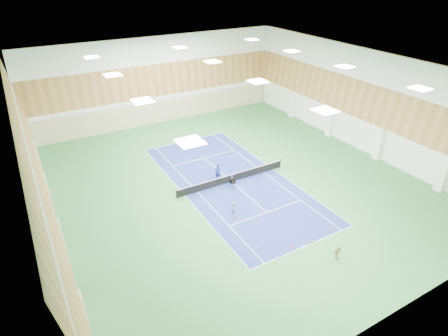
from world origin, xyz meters
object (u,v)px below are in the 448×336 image
(child_court, at_px, (234,208))
(tennis_net, at_px, (232,177))
(child_apron, at_px, (337,253))
(ball_cart, at_px, (233,184))
(coach, at_px, (218,172))

(child_court, bearing_deg, tennis_net, 58.29)
(tennis_net, distance_m, child_apron, 14.28)
(tennis_net, distance_m, child_court, 5.73)
(tennis_net, height_order, ball_cart, tennis_net)
(coach, relative_size, ball_cart, 2.12)
(tennis_net, xyz_separation_m, coach, (-1.06, 1.19, 0.42))
(tennis_net, xyz_separation_m, child_court, (-2.76, -5.02, 0.04))
(tennis_net, bearing_deg, child_apron, -85.34)
(tennis_net, bearing_deg, child_court, -118.79)
(child_court, xyz_separation_m, child_apron, (3.92, -9.21, 0.03))
(tennis_net, relative_size, ball_cart, 14.06)
(ball_cart, bearing_deg, child_apron, -95.79)
(tennis_net, relative_size, child_apron, 10.40)
(child_apron, relative_size, ball_cart, 1.35)
(tennis_net, xyz_separation_m, ball_cart, (-0.57, -1.07, -0.09))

